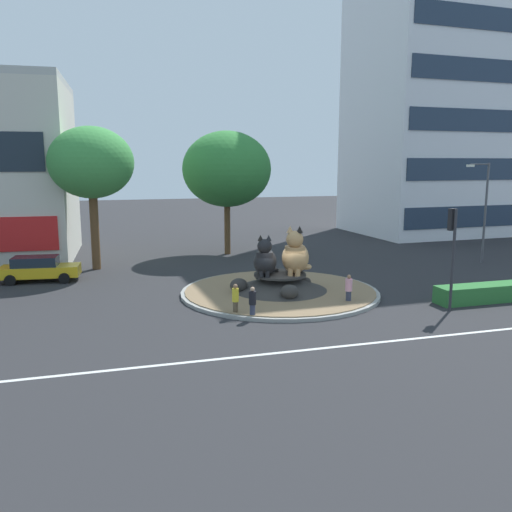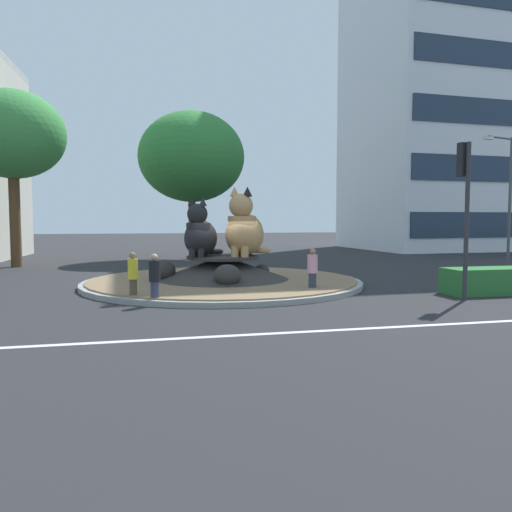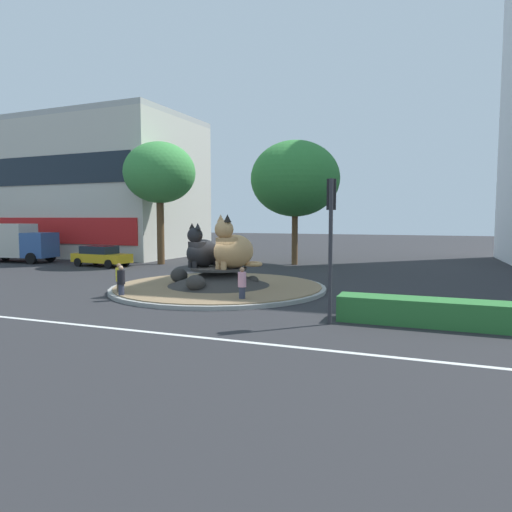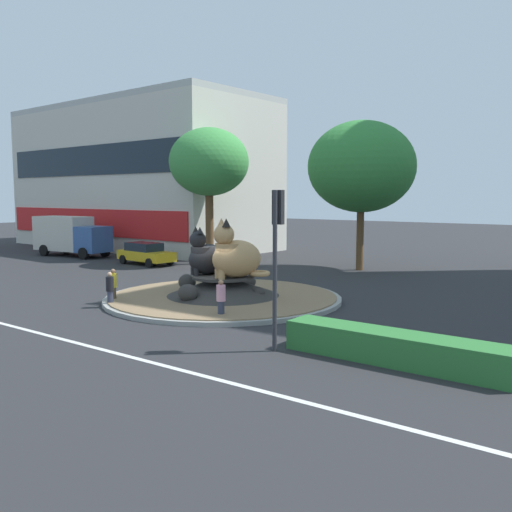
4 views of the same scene
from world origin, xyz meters
TOP-DOWN VIEW (x-y plane):
  - ground_plane at (0.00, 0.00)m, footprint 160.00×160.00m
  - lane_centreline at (0.00, -8.72)m, footprint 112.00×0.20m
  - roundabout_island at (-0.02, -0.00)m, footprint 10.88×10.88m
  - cat_statue_black at (-0.90, -0.15)m, footprint 1.89×2.25m
  - cat_statue_calico at (0.83, -0.18)m, footprint 2.58×2.75m
  - traffic_light_mast at (6.84, -5.47)m, footprint 0.36×0.46m
  - office_tower at (23.93, 20.85)m, footprint 16.65×12.87m
  - broadleaf_tree_behind_island at (0.17, 13.43)m, footprint 6.85×6.85m
  - second_tree_near_tower at (-9.77, 9.99)m, footprint 5.55×5.55m
  - streetlight_arm at (16.81, 4.65)m, footprint 2.28×0.75m
  - pedestrian_yellow_shirt at (-3.40, -3.57)m, footprint 0.31×0.31m
  - pedestrian_black_shirt at (-2.77, -4.26)m, footprint 0.34×0.34m
  - pedestrian_pink_shirt at (2.60, -3.18)m, footprint 0.36×0.36m

SIDE VIEW (x-z plane):
  - ground_plane at x=0.00m, z-range 0.00..0.00m
  - lane_centreline at x=0.00m, z-range 0.00..0.01m
  - roundabout_island at x=-0.02m, z-range -0.16..0.98m
  - pedestrian_black_shirt at x=-2.77m, z-range 0.04..1.58m
  - pedestrian_pink_shirt at x=2.60m, z-range 0.04..1.61m
  - pedestrian_yellow_shirt at x=-3.40m, z-range 0.05..1.61m
  - cat_statue_black at x=-0.90m, z-range 0.84..3.09m
  - cat_statue_calico at x=0.83m, z-range 0.78..3.46m
  - traffic_light_mast at x=6.84m, z-range 0.99..5.97m
  - streetlight_arm at x=16.81m, z-range 0.61..7.74m
  - broadleaf_tree_behind_island at x=0.17m, z-range 1.85..11.42m
  - second_tree_near_tower at x=-9.77m, z-range 2.35..11.85m
  - office_tower at x=23.93m, z-range 0.00..34.96m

